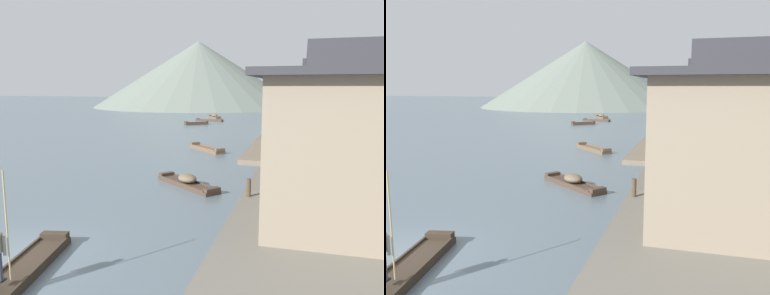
# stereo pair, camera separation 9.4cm
# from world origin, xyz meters

# --- Properties ---
(ground_plane) EXTENTS (400.00, 400.00, 0.00)m
(ground_plane) POSITION_xyz_m (0.00, 0.00, 0.00)
(ground_plane) COLOR slate
(riverbank_right) EXTENTS (18.00, 110.00, 0.70)m
(riverbank_right) POSITION_xyz_m (15.40, 30.00, 0.35)
(riverbank_right) COLOR #6B665B
(riverbank_right) RESTS_ON ground
(boat_foreground_poled) EXTENTS (2.05, 5.10, 0.43)m
(boat_foreground_poled) POSITION_xyz_m (1.08, -0.97, 0.14)
(boat_foreground_poled) COLOR #33281E
(boat_foreground_poled) RESTS_ON ground
(boat_moored_nearest) EXTENTS (4.37, 3.80, 0.71)m
(boat_moored_nearest) POSITION_xyz_m (2.82, 10.45, 0.24)
(boat_moored_nearest) COLOR #423328
(boat_moored_nearest) RESTS_ON ground
(boat_moored_second) EXTENTS (1.54, 5.77, 0.71)m
(boat_moored_second) POSITION_xyz_m (4.80, 42.83, 0.23)
(boat_moored_second) COLOR brown
(boat_moored_second) RESTS_ON ground
(boat_moored_third) EXTENTS (3.88, 3.94, 0.48)m
(boat_moored_third) POSITION_xyz_m (0.86, 22.98, 0.16)
(boat_moored_third) COLOR brown
(boat_moored_third) RESTS_ON ground
(boat_moored_far) EXTENTS (3.44, 2.96, 0.54)m
(boat_moored_far) POSITION_xyz_m (-6.46, 46.09, 0.19)
(boat_moored_far) COLOR #423328
(boat_moored_far) RESTS_ON ground
(boat_midriver_drifting) EXTENTS (2.91, 3.45, 0.80)m
(boat_midriver_drifting) POSITION_xyz_m (-6.39, 58.32, 0.30)
(boat_midriver_drifting) COLOR brown
(boat_midriver_drifting) RESTS_ON ground
(boat_midriver_upstream) EXTENTS (1.12, 3.54, 0.65)m
(boat_midriver_upstream) POSITION_xyz_m (4.60, 54.13, 0.24)
(boat_midriver_upstream) COLOR #423328
(boat_midriver_upstream) RESTS_ON ground
(boat_upstream_distant) EXTENTS (4.90, 1.93, 0.35)m
(boat_upstream_distant) POSITION_xyz_m (-6.01, 52.65, 0.12)
(boat_upstream_distant) COLOR #423328
(boat_upstream_distant) RESTS_ON ground
(house_waterfront_nearest) EXTENTS (7.14, 7.72, 6.14)m
(house_waterfront_nearest) POSITION_xyz_m (10.78, 4.90, 3.69)
(house_waterfront_nearest) COLOR gray
(house_waterfront_nearest) RESTS_ON riverbank_right
(house_waterfront_second) EXTENTS (6.35, 7.41, 6.14)m
(house_waterfront_second) POSITION_xyz_m (10.39, 12.08, 3.69)
(house_waterfront_second) COLOR #75604C
(house_waterfront_second) RESTS_ON riverbank_right
(house_waterfront_tall) EXTENTS (6.71, 7.09, 6.14)m
(house_waterfront_tall) POSITION_xyz_m (10.57, 19.02, 3.70)
(house_waterfront_tall) COLOR gray
(house_waterfront_tall) RESTS_ON riverbank_right
(house_waterfront_narrow) EXTENTS (5.17, 6.67, 6.14)m
(house_waterfront_narrow) POSITION_xyz_m (9.80, 25.86, 3.70)
(house_waterfront_narrow) COLOR brown
(house_waterfront_narrow) RESTS_ON riverbank_right
(mooring_post_dock_near) EXTENTS (0.20, 0.20, 0.82)m
(mooring_post_dock_near) POSITION_xyz_m (6.75, 6.91, 1.11)
(mooring_post_dock_near) COLOR #473828
(mooring_post_dock_near) RESTS_ON riverbank_right
(mooring_post_dock_mid) EXTENTS (0.20, 0.20, 0.86)m
(mooring_post_dock_mid) POSITION_xyz_m (6.75, 16.15, 1.13)
(mooring_post_dock_mid) COLOR #473828
(mooring_post_dock_mid) RESTS_ON riverbank_right
(hill_far_west) EXTENTS (40.53, 40.53, 12.75)m
(hill_far_west) POSITION_xyz_m (-12.15, 105.65, 6.38)
(hill_far_west) COLOR slate
(hill_far_west) RESTS_ON ground
(hill_far_centre) EXTENTS (60.34, 60.34, 18.65)m
(hill_far_centre) POSITION_xyz_m (-20.80, 100.64, 9.33)
(hill_far_centre) COLOR slate
(hill_far_centre) RESTS_ON ground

